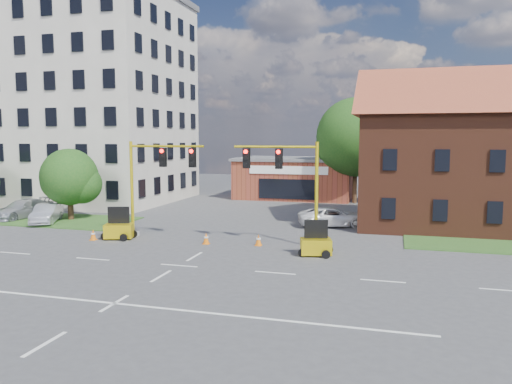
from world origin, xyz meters
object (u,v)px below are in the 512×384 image
trailer_east (316,245)px  pickup_white (333,217)px  signal_mast_east (289,181)px  signal_mast_west (155,177)px  trailer_west (119,229)px

trailer_east → pickup_white: trailer_east is taller
signal_mast_east → trailer_east: size_ratio=3.29×
signal_mast_west → signal_mast_east: size_ratio=1.00×
signal_mast_east → trailer_west: bearing=-175.2°
signal_mast_west → trailer_west: bearing=-156.9°
trailer_west → pickup_white: bearing=15.0°
signal_mast_east → trailer_west: size_ratio=3.08×
trailer_west → trailer_east: bearing=-22.8°
signal_mast_west → trailer_east: (10.66, -1.93, -3.33)m
signal_mast_west → signal_mast_east: bearing=0.0°
signal_mast_west → pickup_white: signal_mast_west is taller
pickup_white → trailer_east: bearing=163.5°
pickup_white → signal_mast_west: bearing=107.2°
signal_mast_west → trailer_east: bearing=-10.3°
signal_mast_west → trailer_west: 4.03m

